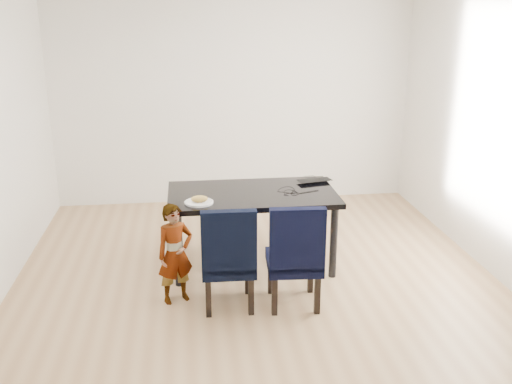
{
  "coord_description": "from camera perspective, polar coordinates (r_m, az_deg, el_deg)",
  "views": [
    {
      "loc": [
        -0.6,
        -4.64,
        2.45
      ],
      "look_at": [
        0.0,
        0.2,
        0.85
      ],
      "focal_mm": 40.0,
      "sensor_mm": 36.0,
      "label": 1
    }
  ],
  "objects": [
    {
      "name": "floor",
      "position": [
        5.28,
        0.27,
        -9.53
      ],
      "size": [
        4.5,
        5.0,
        0.01
      ],
      "primitive_type": "cube",
      "color": "tan",
      "rests_on": "ground"
    },
    {
      "name": "wall_back",
      "position": [
        7.25,
        -2.27,
        9.43
      ],
      "size": [
        4.5,
        0.01,
        2.7
      ],
      "primitive_type": "cube",
      "color": "white",
      "rests_on": "ground"
    },
    {
      "name": "wall_front",
      "position": [
        2.48,
        7.79,
        -8.4
      ],
      "size": [
        4.5,
        0.01,
        2.7
      ],
      "primitive_type": "cube",
      "color": "silver",
      "rests_on": "ground"
    },
    {
      "name": "wall_right",
      "position": [
        5.56,
        24.13,
        5.16
      ],
      "size": [
        0.01,
        5.0,
        2.7
      ],
      "primitive_type": "cube",
      "color": "silver",
      "rests_on": "ground"
    },
    {
      "name": "dining_table",
      "position": [
        5.58,
        -0.38,
        -3.69
      ],
      "size": [
        1.6,
        0.9,
        0.75
      ],
      "primitive_type": "cube",
      "color": "black",
      "rests_on": "floor"
    },
    {
      "name": "chair_left",
      "position": [
        4.8,
        -2.79,
        -6.32
      ],
      "size": [
        0.46,
        0.48,
        0.92
      ],
      "primitive_type": "cube",
      "rotation": [
        0.0,
        0.0,
        -0.03
      ],
      "color": "black",
      "rests_on": "floor"
    },
    {
      "name": "chair_right",
      "position": [
        4.83,
        3.81,
        -6.11
      ],
      "size": [
        0.48,
        0.5,
        0.94
      ],
      "primitive_type": "cube",
      "rotation": [
        0.0,
        0.0,
        -0.06
      ],
      "color": "black",
      "rests_on": "floor"
    },
    {
      "name": "child",
      "position": [
        4.92,
        -8.08,
        -6.13
      ],
      "size": [
        0.38,
        0.32,
        0.88
      ],
      "primitive_type": "imported",
      "rotation": [
        0.0,
        0.0,
        0.41
      ],
      "color": "orange",
      "rests_on": "floor"
    },
    {
      "name": "plate",
      "position": [
        5.17,
        -5.73,
        -1.03
      ],
      "size": [
        0.35,
        0.35,
        0.01
      ],
      "primitive_type": "cylinder",
      "rotation": [
        0.0,
        0.0,
        0.43
      ],
      "color": "silver",
      "rests_on": "dining_table"
    },
    {
      "name": "sandwich",
      "position": [
        5.15,
        -5.68,
        -0.68
      ],
      "size": [
        0.17,
        0.13,
        0.06
      ],
      "primitive_type": "ellipsoid",
      "rotation": [
        0.0,
        0.0,
        -0.42
      ],
      "color": "#B89341",
      "rests_on": "plate"
    },
    {
      "name": "laptop",
      "position": [
        5.82,
        5.67,
        1.23
      ],
      "size": [
        0.38,
        0.28,
        0.03
      ],
      "primitive_type": "imported",
      "rotation": [
        0.0,
        0.0,
        3.34
      ],
      "color": "black",
      "rests_on": "dining_table"
    },
    {
      "name": "cable_tangle",
      "position": [
        5.42,
        3.5,
        -0.14
      ],
      "size": [
        0.16,
        0.16,
        0.01
      ],
      "primitive_type": "torus",
      "rotation": [
        0.0,
        0.0,
        0.23
      ],
      "color": "black",
      "rests_on": "dining_table"
    }
  ]
}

